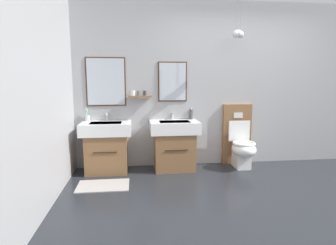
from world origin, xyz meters
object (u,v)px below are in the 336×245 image
Objects in this scene: vanity_sink_left at (107,146)px; toilet at (240,144)px; vanity_sink_right at (174,144)px; soap_dispenser at (191,114)px; toothbrush_cup at (87,117)px.

vanity_sink_left is 2.12m from toilet.
toilet is at bearing 0.44° from vanity_sink_left.
toilet is at bearing 0.87° from vanity_sink_right.
vanity_sink_left is 0.76× the size of toilet.
toilet is 5.08× the size of soap_dispenser.
toothbrush_cup reaches higher than soap_dispenser.
vanity_sink_right is 3.68× the size of toothbrush_cup.
toothbrush_cup reaches higher than vanity_sink_left.
toothbrush_cup is (-1.33, 0.18, 0.41)m from vanity_sink_right.
toilet is (1.08, 0.02, -0.03)m from vanity_sink_right.
toothbrush_cup is at bearing 176.20° from toilet.
vanity_sink_right is at bearing -7.56° from toothbrush_cup.
soap_dispenser is (-0.78, 0.17, 0.47)m from toilet.
soap_dispenser is (0.30, 0.19, 0.44)m from vanity_sink_right.
toothbrush_cup is (-2.42, 0.16, 0.44)m from toilet.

